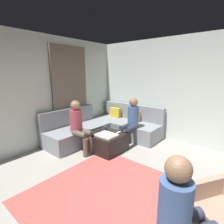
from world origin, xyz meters
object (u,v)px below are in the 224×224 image
at_px(ottoman, 107,142).
at_px(game_remote, 119,132).
at_px(coffee_mug, 105,128).
at_px(person_on_couch_back, 131,119).
at_px(person_on_armchair, 183,211).
at_px(person_on_couch_side, 79,124).
at_px(sectional_couch, 105,128).

bearing_deg(ottoman, game_remote, 50.71).
xyz_separation_m(coffee_mug, person_on_couch_back, (0.44, 0.50, 0.19)).
distance_m(ottoman, game_remote, 0.36).
distance_m(coffee_mug, person_on_armchair, 2.97).
relative_size(ottoman, person_on_couch_side, 0.63).
bearing_deg(person_on_armchair, sectional_couch, 174.89).
relative_size(coffee_mug, person_on_couch_side, 0.08).
height_order(ottoman, person_on_armchair, person_on_armchair).
height_order(ottoman, coffee_mug, coffee_mug).
bearing_deg(person_on_armchair, person_on_couch_side, -169.83).
xyz_separation_m(sectional_couch, person_on_couch_side, (0.15, -1.06, 0.38)).
height_order(sectional_couch, person_on_armchair, person_on_armchair).
distance_m(ottoman, person_on_armchair, 2.72).
xyz_separation_m(ottoman, person_on_couch_side, (-0.46, -0.44, 0.45)).
bearing_deg(person_on_couch_side, coffee_mug, 159.18).
xyz_separation_m(ottoman, coffee_mug, (-0.22, 0.18, 0.26)).
height_order(coffee_mug, person_on_armchair, person_on_armchair).
bearing_deg(person_on_armchair, person_on_couch_back, 164.37).
relative_size(sectional_couch, person_on_armchair, 2.16).
height_order(game_remote, person_on_armchair, person_on_armchair).
distance_m(sectional_couch, person_on_couch_side, 1.14).
relative_size(game_remote, person_on_armchair, 0.13).
bearing_deg(game_remote, coffee_mug, -174.29).
bearing_deg(sectional_couch, person_on_armchair, -37.20).
relative_size(sectional_couch, person_on_couch_side, 2.12).
xyz_separation_m(sectional_couch, ottoman, (0.60, -0.62, -0.07)).
distance_m(coffee_mug, person_on_couch_back, 0.69).
xyz_separation_m(ottoman, person_on_armchair, (2.21, -1.52, 0.43)).
relative_size(coffee_mug, person_on_couch_back, 0.08).
bearing_deg(person_on_couch_back, ottoman, 72.09).
relative_size(game_remote, person_on_couch_side, 0.12).
xyz_separation_m(game_remote, person_on_armchair, (2.03, -1.74, 0.21)).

